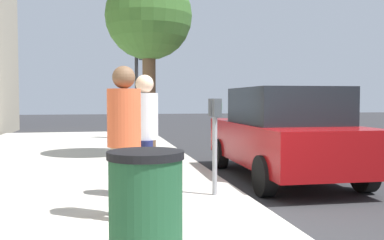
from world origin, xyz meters
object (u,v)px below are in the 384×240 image
pedestrian_at_meter (145,126)px  traffic_signal (139,70)px  parking_meter (215,126)px  street_tree (149,19)px  pedestrian_bystander (124,129)px  parked_sedan_near (283,133)px  trash_bin (146,216)px

pedestrian_at_meter → traffic_signal: size_ratio=0.49×
parking_meter → street_tree: 5.03m
pedestrian_bystander → traffic_signal: (10.10, -1.00, 1.37)m
parked_sedan_near → pedestrian_at_meter: bearing=120.6°
traffic_signal → parking_meter: bearing=-177.8°
parking_meter → pedestrian_at_meter: (0.06, 1.01, 0.01)m
pedestrian_at_meter → parked_sedan_near: pedestrian_at_meter is taller
parked_sedan_near → trash_bin: (-4.53, 3.09, -0.24)m
parking_meter → pedestrian_bystander: (-1.01, 1.35, 0.04)m
pedestrian_at_meter → trash_bin: pedestrian_at_meter is taller
pedestrian_bystander → trash_bin: pedestrian_bystander is taller
pedestrian_at_meter → pedestrian_bystander: (-1.07, 0.34, 0.03)m
parked_sedan_near → traffic_signal: bearing=16.4°
pedestrian_bystander → street_tree: street_tree is taller
pedestrian_bystander → parked_sedan_near: bearing=16.3°
pedestrian_at_meter → street_tree: bearing=77.1°
pedestrian_at_meter → parking_meter: bearing=-9.4°
street_tree → trash_bin: size_ratio=4.40×
traffic_signal → trash_bin: traffic_signal is taller
parking_meter → traffic_signal: (9.09, 0.35, 1.41)m
pedestrian_at_meter → street_tree: size_ratio=0.39×
pedestrian_at_meter → street_tree: (4.37, -0.52, 2.31)m
parking_meter → parked_sedan_near: size_ratio=0.32×
traffic_signal → trash_bin: bearing=175.5°
pedestrian_at_meter → parked_sedan_near: (1.67, -2.83, -0.28)m
street_tree → trash_bin: bearing=173.8°
pedestrian_bystander → parked_sedan_near: size_ratio=0.40×
trash_bin → street_tree: bearing=-6.2°
parking_meter → parked_sedan_near: parked_sedan_near is taller
parking_meter → pedestrian_bystander: 1.69m
trash_bin → parking_meter: bearing=-24.5°
parked_sedan_near → trash_bin: parked_sedan_near is taller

